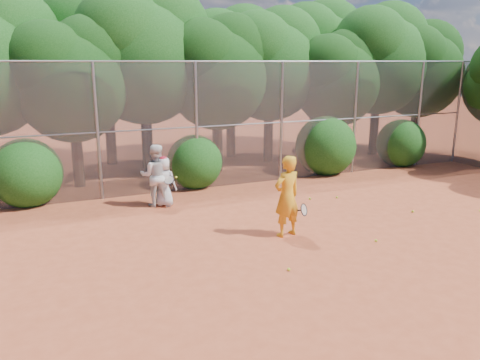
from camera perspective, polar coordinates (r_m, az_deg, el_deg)
name	(u,v)px	position (r m, az deg, el deg)	size (l,w,h in m)	color
ground	(327,251)	(10.46, 10.56, -8.45)	(80.00, 80.00, 0.00)	#A74325
fence_back	(223,124)	(15.09, -2.11, 6.85)	(20.05, 0.09, 4.03)	gray
tree_2	(72,75)	(15.86, -19.80, 11.96)	(3.99, 3.47, 5.47)	black
tree_3	(144,50)	(17.20, -11.60, 15.31)	(4.89, 4.26, 6.70)	black
tree_4	(218,68)	(17.30, -2.74, 13.45)	(4.19, 3.64, 5.73)	black
tree_5	(270,60)	(19.03, 3.70, 14.38)	(4.51, 3.92, 6.17)	black
tree_6	(337,75)	(19.44, 11.78, 12.41)	(3.86, 3.36, 5.29)	black
tree_7	(380,55)	(21.42, 16.67, 14.44)	(4.77, 4.14, 6.53)	black
tree_8	(420,66)	(22.51, 21.12, 12.87)	(4.25, 3.70, 5.82)	black
tree_10	(106,44)	(19.21, -16.04, 15.61)	(5.15, 4.48, 7.06)	black
tree_11	(231,57)	(20.08, -1.04, 14.73)	(4.64, 4.03, 6.35)	black
tree_12	(317,50)	(22.68, 9.37, 15.37)	(5.02, 4.37, 6.88)	black
bush_0	(26,170)	(14.61, -24.62, 1.12)	(2.00, 2.00, 2.00)	#124411
bush_1	(195,160)	(15.28, -5.57, 2.50)	(1.80, 1.80, 1.80)	#124411
bush_2	(326,143)	(17.37, 10.40, 4.42)	(2.20, 2.20, 2.20)	#124411
bush_3	(401,141)	(19.51, 19.04, 4.50)	(1.90, 1.90, 1.90)	#124411
player_yellow	(287,196)	(10.88, 5.75, -1.99)	(0.90, 0.63, 1.92)	orange
player_teen	(164,181)	(13.35, -9.24, -0.16)	(0.82, 0.76, 1.43)	silver
player_white	(156,176)	(13.34, -10.24, 0.54)	(1.02, 0.91, 1.77)	silver
ball_0	(413,211)	(13.59, 20.31, -3.60)	(0.07, 0.07, 0.07)	#BDD727
ball_1	(310,199)	(14.06, 8.50, -2.26)	(0.07, 0.07, 0.07)	#BDD727
ball_2	(376,241)	(11.17, 16.25, -7.11)	(0.07, 0.07, 0.07)	#BDD727
ball_3	(480,210)	(14.42, 27.24, -3.32)	(0.07, 0.07, 0.07)	#BDD727
ball_4	(289,269)	(9.38, 5.97, -10.78)	(0.07, 0.07, 0.07)	#BDD727
ball_5	(337,197)	(14.34, 11.74, -2.09)	(0.07, 0.07, 0.07)	#BDD727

